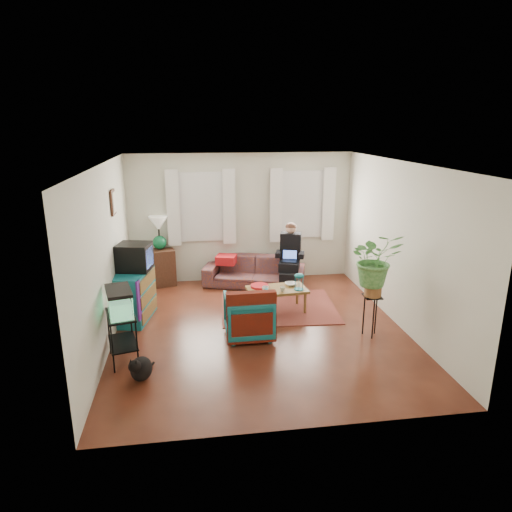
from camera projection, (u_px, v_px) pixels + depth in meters
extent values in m
cube|color=#4F2B14|center=(260.00, 329.00, 7.26)|extent=(4.50, 5.00, 0.01)
cube|color=white|center=(260.00, 163.00, 6.53)|extent=(4.50, 5.00, 0.01)
cube|color=silver|center=(241.00, 218.00, 9.27)|extent=(4.50, 0.01, 2.60)
cube|color=silver|center=(298.00, 318.00, 4.52)|extent=(4.50, 0.01, 2.60)
cube|color=silver|center=(106.00, 257.00, 6.59)|extent=(0.01, 5.00, 2.60)
cube|color=silver|center=(400.00, 245.00, 7.21)|extent=(0.01, 5.00, 2.60)
cube|color=white|center=(201.00, 207.00, 9.07)|extent=(1.08, 0.04, 1.38)
cube|color=white|center=(302.00, 204.00, 9.35)|extent=(1.08, 0.04, 1.38)
cube|color=white|center=(201.00, 208.00, 8.99)|extent=(1.36, 0.06, 1.50)
cube|color=white|center=(303.00, 205.00, 9.28)|extent=(1.36, 0.06, 1.50)
cube|color=#3D2616|center=(114.00, 202.00, 7.22)|extent=(0.04, 0.32, 0.40)
cube|color=brown|center=(278.00, 307.00, 8.11)|extent=(2.10, 1.73, 0.01)
imported|color=brown|center=(254.00, 267.00, 9.13)|extent=(2.12, 1.34, 0.77)
cube|color=#432F19|center=(161.00, 267.00, 9.20)|extent=(0.61, 0.61, 0.74)
cube|color=#126370|center=(134.00, 295.00, 7.53)|extent=(0.65, 1.00, 0.83)
cube|color=black|center=(134.00, 257.00, 7.44)|extent=(0.59, 0.56, 0.44)
cube|color=black|center=(123.00, 338.00, 6.20)|extent=(0.49, 0.69, 0.70)
cube|color=#7FD899|center=(119.00, 301.00, 6.05)|extent=(0.44, 0.63, 0.37)
ellipsoid|color=black|center=(141.00, 366.00, 5.80)|extent=(0.40, 0.49, 0.36)
imported|color=navy|center=(249.00, 314.00, 6.94)|extent=(0.72, 0.67, 0.73)
cube|color=#9E0A0A|center=(251.00, 312.00, 6.63)|extent=(0.73, 0.18, 0.60)
cube|color=brown|center=(277.00, 300.00, 7.90)|extent=(1.06, 0.64, 0.42)
imported|color=white|center=(266.00, 289.00, 7.70)|extent=(0.12, 0.12, 0.09)
imported|color=beige|center=(282.00, 289.00, 7.69)|extent=(0.10, 0.10, 0.09)
imported|color=white|center=(291.00, 284.00, 7.99)|extent=(0.22, 0.22, 0.05)
cylinder|color=#B21414|center=(260.00, 286.00, 7.91)|extent=(0.34, 0.34, 0.04)
cube|color=black|center=(371.00, 316.00, 6.96)|extent=(0.29, 0.29, 0.65)
imported|color=#599947|center=(375.00, 267.00, 6.74)|extent=(0.78, 0.69, 0.83)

